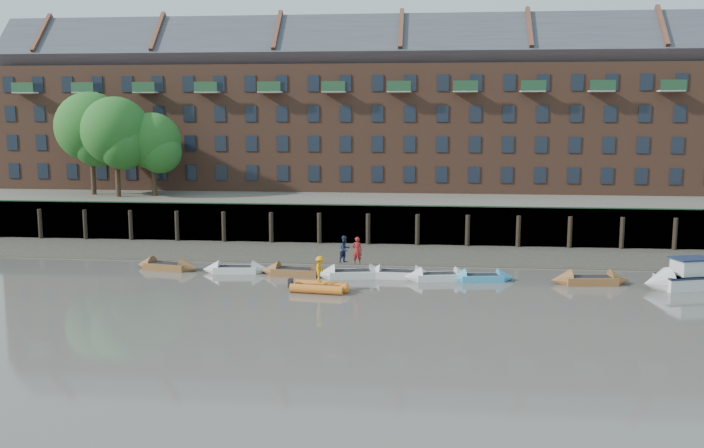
# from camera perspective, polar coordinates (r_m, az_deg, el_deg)

# --- Properties ---
(ground) EXTENTS (220.00, 220.00, 0.00)m
(ground) POSITION_cam_1_polar(r_m,az_deg,el_deg) (39.30, 1.52, -7.26)
(ground) COLOR #5D5952
(ground) RESTS_ON ground
(foreshore) EXTENTS (110.00, 8.00, 0.50)m
(foreshore) POSITION_cam_1_polar(r_m,az_deg,el_deg) (56.80, 2.93, -2.34)
(foreshore) COLOR #3D382F
(foreshore) RESTS_ON ground
(mud_band) EXTENTS (110.00, 1.60, 0.10)m
(mud_band) POSITION_cam_1_polar(r_m,az_deg,el_deg) (53.47, 2.74, -3.02)
(mud_band) COLOR #4C4336
(mud_band) RESTS_ON ground
(river_wall) EXTENTS (110.00, 1.23, 3.30)m
(river_wall) POSITION_cam_1_polar(r_m,az_deg,el_deg) (60.84, 3.16, -0.09)
(river_wall) COLOR #2D2A26
(river_wall) RESTS_ON ground
(bank_terrace) EXTENTS (110.00, 28.00, 3.20)m
(bank_terrace) POSITION_cam_1_polar(r_m,az_deg,el_deg) (74.33, 3.68, 1.47)
(bank_terrace) COLOR #5E594D
(bank_terrace) RESTS_ON ground
(apartment_terrace) EXTENTS (80.60, 15.56, 20.98)m
(apartment_terrace) POSITION_cam_1_polar(r_m,az_deg,el_deg) (74.80, 3.79, 10.13)
(apartment_terrace) COLOR brown
(apartment_terrace) RESTS_ON bank_terrace
(tree_cluster) EXTENTS (11.76, 7.74, 9.40)m
(tree_cluster) POSITION_cam_1_polar(r_m,az_deg,el_deg) (71.06, -17.83, 6.75)
(tree_cluster) COLOR #3A281C
(tree_cluster) RESTS_ON bank_terrace
(rowboat_0) EXTENTS (4.81, 2.23, 1.34)m
(rowboat_0) POSITION_cam_1_polar(r_m,az_deg,el_deg) (52.79, -13.96, -3.15)
(rowboat_0) COLOR brown
(rowboat_0) RESTS_ON ground
(rowboat_1) EXTENTS (4.57, 1.71, 1.30)m
(rowboat_1) POSITION_cam_1_polar(r_m,az_deg,el_deg) (50.86, -8.89, -3.45)
(rowboat_1) COLOR silver
(rowboat_1) RESTS_ON ground
(rowboat_2) EXTENTS (4.92, 1.88, 1.39)m
(rowboat_2) POSITION_cam_1_polar(r_m,az_deg,el_deg) (49.56, -4.32, -3.67)
(rowboat_2) COLOR brown
(rowboat_2) RESTS_ON ground
(rowboat_3) EXTENTS (4.89, 2.24, 1.37)m
(rowboat_3) POSITION_cam_1_polar(r_m,az_deg,el_deg) (48.81, 0.02, -3.84)
(rowboat_3) COLOR silver
(rowboat_3) RESTS_ON ground
(rowboat_4) EXTENTS (4.66, 1.50, 1.34)m
(rowboat_4) POSITION_cam_1_polar(r_m,az_deg,el_deg) (48.83, 3.51, -3.85)
(rowboat_4) COLOR silver
(rowboat_4) RESTS_ON ground
(rowboat_5) EXTENTS (4.66, 2.16, 1.30)m
(rowboat_5) POSITION_cam_1_polar(r_m,az_deg,el_deg) (48.39, 6.62, -4.02)
(rowboat_5) COLOR silver
(rowboat_5) RESTS_ON ground
(rowboat_6) EXTENTS (4.33, 1.83, 1.22)m
(rowboat_6) POSITION_cam_1_polar(r_m,az_deg,el_deg) (48.54, 9.88, -4.07)
(rowboat_6) COLOR #3A96C2
(rowboat_6) RESTS_ON ground
(rowboat_7) EXTENTS (5.05, 1.91, 1.43)m
(rowboat_7) POSITION_cam_1_polar(r_m,az_deg,el_deg) (49.27, 17.78, -4.12)
(rowboat_7) COLOR brown
(rowboat_7) RESTS_ON ground
(rib_tender) EXTENTS (3.62, 2.06, 0.61)m
(rib_tender) POSITION_cam_1_polar(r_m,az_deg,el_deg) (45.05, -2.37, -4.86)
(rib_tender) COLOR orange
(rib_tender) RESTS_ON ground
(motor_launch) EXTENTS (6.20, 3.61, 2.43)m
(motor_launch) POSITION_cam_1_polar(r_m,az_deg,el_deg) (49.95, 23.93, -3.85)
(motor_launch) COLOR silver
(motor_launch) RESTS_ON ground
(person_rower_a) EXTENTS (0.68, 0.47, 1.80)m
(person_rower_a) POSITION_cam_1_polar(r_m,az_deg,el_deg) (48.38, 0.39, -2.04)
(person_rower_a) COLOR maroon
(person_rower_a) RESTS_ON rowboat_3
(person_rower_b) EXTENTS (1.07, 1.11, 1.79)m
(person_rower_b) POSITION_cam_1_polar(r_m,az_deg,el_deg) (48.84, -0.55, -1.94)
(person_rower_b) COLOR #19233F
(person_rower_b) RESTS_ON rowboat_3
(person_rib_crew) EXTENTS (0.68, 1.08, 1.59)m
(person_rib_crew) POSITION_cam_1_polar(r_m,az_deg,el_deg) (44.91, -2.47, -3.47)
(person_rib_crew) COLOR orange
(person_rib_crew) RESTS_ON rib_tender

